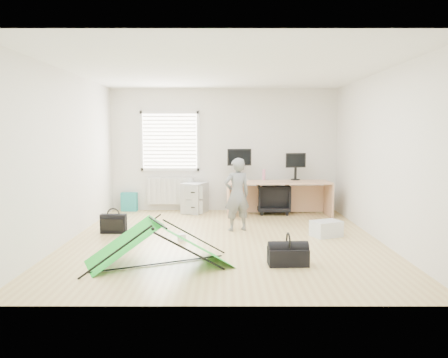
{
  "coord_description": "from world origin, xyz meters",
  "views": [
    {
      "loc": [
        0.0,
        -6.96,
        1.72
      ],
      "look_at": [
        0.0,
        0.4,
        0.95
      ],
      "focal_mm": 35.0,
      "sensor_mm": 36.0,
      "label": 1
    }
  ],
  "objects_px": {
    "monitor_left": "(239,169)",
    "office_chair": "(273,199)",
    "filing_cabinet": "(195,198)",
    "thermos": "(264,175)",
    "monitor_right": "(295,170)",
    "storage_crate": "(326,229)",
    "person": "(237,194)",
    "desk": "(278,199)",
    "kite": "(158,244)",
    "duffel_bag": "(288,257)",
    "laptop_bag": "(114,224)"
  },
  "relations": [
    {
      "from": "office_chair",
      "to": "laptop_bag",
      "type": "bearing_deg",
      "value": 33.07
    },
    {
      "from": "desk",
      "to": "monitor_left",
      "type": "distance_m",
      "value": 1.05
    },
    {
      "from": "office_chair",
      "to": "thermos",
      "type": "bearing_deg",
      "value": 10.32
    },
    {
      "from": "storage_crate",
      "to": "laptop_bag",
      "type": "distance_m",
      "value": 3.63
    },
    {
      "from": "monitor_left",
      "to": "person",
      "type": "distance_m",
      "value": 1.69
    },
    {
      "from": "person",
      "to": "laptop_bag",
      "type": "height_order",
      "value": "person"
    },
    {
      "from": "laptop_bag",
      "to": "person",
      "type": "bearing_deg",
      "value": 7.11
    },
    {
      "from": "storage_crate",
      "to": "filing_cabinet",
      "type": "bearing_deg",
      "value": 136.99
    },
    {
      "from": "monitor_right",
      "to": "duffel_bag",
      "type": "distance_m",
      "value": 3.87
    },
    {
      "from": "monitor_left",
      "to": "office_chair",
      "type": "height_order",
      "value": "monitor_left"
    },
    {
      "from": "kite",
      "to": "laptop_bag",
      "type": "relative_size",
      "value": 4.12
    },
    {
      "from": "person",
      "to": "storage_crate",
      "type": "xyz_separation_m",
      "value": [
        1.49,
        -0.44,
        -0.52
      ]
    },
    {
      "from": "desk",
      "to": "monitor_right",
      "type": "bearing_deg",
      "value": 33.97
    },
    {
      "from": "desk",
      "to": "office_chair",
      "type": "distance_m",
      "value": 0.32
    },
    {
      "from": "person",
      "to": "storage_crate",
      "type": "height_order",
      "value": "person"
    },
    {
      "from": "filing_cabinet",
      "to": "duffel_bag",
      "type": "xyz_separation_m",
      "value": [
        1.48,
        -3.8,
        -0.21
      ]
    },
    {
      "from": "kite",
      "to": "desk",
      "type": "bearing_deg",
      "value": 35.0
    },
    {
      "from": "thermos",
      "to": "duffel_bag",
      "type": "xyz_separation_m",
      "value": [
        -0.01,
        -3.7,
        -0.73
      ]
    },
    {
      "from": "person",
      "to": "office_chair",
      "type": "bearing_deg",
      "value": -136.39
    },
    {
      "from": "filing_cabinet",
      "to": "thermos",
      "type": "relative_size",
      "value": 2.84
    },
    {
      "from": "thermos",
      "to": "duffel_bag",
      "type": "bearing_deg",
      "value": -90.2
    },
    {
      "from": "kite",
      "to": "duffel_bag",
      "type": "distance_m",
      "value": 1.71
    },
    {
      "from": "monitor_left",
      "to": "office_chair",
      "type": "relative_size",
      "value": 0.73
    },
    {
      "from": "laptop_bag",
      "to": "kite",
      "type": "bearing_deg",
      "value": -58.77
    },
    {
      "from": "monitor_right",
      "to": "laptop_bag",
      "type": "relative_size",
      "value": 1.0
    },
    {
      "from": "filing_cabinet",
      "to": "storage_crate",
      "type": "height_order",
      "value": "filing_cabinet"
    },
    {
      "from": "monitor_left",
      "to": "office_chair",
      "type": "xyz_separation_m",
      "value": [
        0.73,
        0.02,
        -0.65
      ]
    },
    {
      "from": "kite",
      "to": "duffel_bag",
      "type": "xyz_separation_m",
      "value": [
        1.7,
        -0.01,
        -0.17
      ]
    },
    {
      "from": "filing_cabinet",
      "to": "storage_crate",
      "type": "distance_m",
      "value": 3.22
    },
    {
      "from": "monitor_right",
      "to": "kite",
      "type": "relative_size",
      "value": 0.24
    },
    {
      "from": "person",
      "to": "laptop_bag",
      "type": "xyz_separation_m",
      "value": [
        -2.14,
        -0.21,
        -0.48
      ]
    },
    {
      "from": "monitor_left",
      "to": "monitor_right",
      "type": "relative_size",
      "value": 1.16
    },
    {
      "from": "office_chair",
      "to": "storage_crate",
      "type": "relative_size",
      "value": 1.49
    },
    {
      "from": "filing_cabinet",
      "to": "person",
      "type": "bearing_deg",
      "value": -42.43
    },
    {
      "from": "thermos",
      "to": "person",
      "type": "distance_m",
      "value": 1.77
    },
    {
      "from": "monitor_right",
      "to": "desk",
      "type": "bearing_deg",
      "value": -157.55
    },
    {
      "from": "person",
      "to": "filing_cabinet",
      "type": "bearing_deg",
      "value": -83.77
    },
    {
      "from": "kite",
      "to": "duffel_bag",
      "type": "relative_size",
      "value": 3.52
    },
    {
      "from": "desk",
      "to": "laptop_bag",
      "type": "height_order",
      "value": "desk"
    },
    {
      "from": "desk",
      "to": "monitor_right",
      "type": "height_order",
      "value": "monitor_right"
    },
    {
      "from": "duffel_bag",
      "to": "monitor_left",
      "type": "bearing_deg",
      "value": 95.37
    },
    {
      "from": "storage_crate",
      "to": "thermos",
      "type": "bearing_deg",
      "value": 112.46
    },
    {
      "from": "filing_cabinet",
      "to": "laptop_bag",
      "type": "bearing_deg",
      "value": -101.73
    },
    {
      "from": "monitor_left",
      "to": "kite",
      "type": "relative_size",
      "value": 0.28
    },
    {
      "from": "filing_cabinet",
      "to": "monitor_right",
      "type": "bearing_deg",
      "value": 19.06
    },
    {
      "from": "thermos",
      "to": "person",
      "type": "xyz_separation_m",
      "value": [
        -0.62,
        -1.64,
        -0.19
      ]
    },
    {
      "from": "desk",
      "to": "duffel_bag",
      "type": "relative_size",
      "value": 4.1
    },
    {
      "from": "monitor_right",
      "to": "storage_crate",
      "type": "height_order",
      "value": "monitor_right"
    },
    {
      "from": "office_chair",
      "to": "desk",
      "type": "bearing_deg",
      "value": 104.52
    },
    {
      "from": "filing_cabinet",
      "to": "thermos",
      "type": "xyz_separation_m",
      "value": [
        1.49,
        -0.11,
        0.51
      ]
    }
  ]
}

